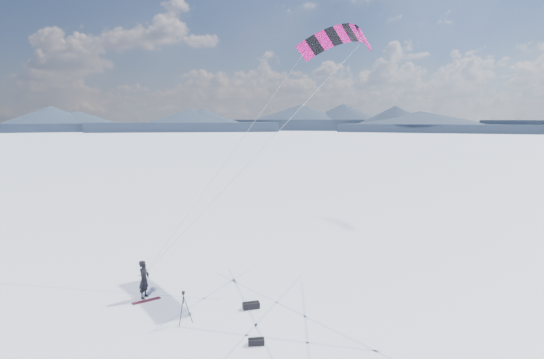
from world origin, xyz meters
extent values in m
plane|color=white|center=(0.00, 0.00, 0.00)|extent=(1800.00, 1800.00, 0.00)
cube|color=#1A2434|center=(188.09, 258.89, 2.98)|extent=(147.80, 124.57, 5.95)
cone|color=#1A2434|center=(188.09, 258.89, 5.95)|extent=(89.40, 89.40, 8.00)
cube|color=#1A2434|center=(98.89, 304.34, 2.98)|extent=(156.56, 89.15, 5.95)
cone|color=#1A2434|center=(98.89, 304.34, 5.95)|extent=(80.64, 80.64, 8.00)
cube|color=#1A2434|center=(0.00, 320.00, 2.98)|extent=(150.00, 45.00, 5.95)
cone|color=#1A2434|center=(0.00, 320.00, 5.95)|extent=(64.00, 64.00, 8.00)
cube|color=#1A2434|center=(-98.89, 304.34, 2.98)|extent=(156.56, 89.15, 5.95)
cone|color=#1A2434|center=(-98.89, 304.34, 5.95)|extent=(80.64, 80.64, 8.00)
cube|color=#ADC2E1|center=(-3.30, -1.70, 0.00)|extent=(3.52, 7.29, 0.01)
cube|color=#ADC2E1|center=(-1.60, 0.60, 0.00)|extent=(6.45, 7.79, 0.01)
cube|color=#ADC2E1|center=(0.10, 2.90, 0.00)|extent=(11.66, 3.07, 0.01)
cube|color=#ADC2E1|center=(1.80, -2.80, 0.00)|extent=(1.27, 5.91, 0.01)
cube|color=#ADC2E1|center=(3.50, -0.50, 0.00)|extent=(6.52, 4.83, 0.01)
cube|color=#ADC2E1|center=(5.20, 1.80, 0.00)|extent=(8.85, 4.87, 0.01)
imported|color=black|center=(-1.66, 2.66, 0.00)|extent=(0.68, 0.82, 1.91)
cube|color=maroon|center=(-1.55, 2.21, 0.02)|extent=(1.39, 0.82, 0.04)
cylinder|color=black|center=(0.43, -0.61, 0.62)|extent=(0.40, 0.05, 1.24)
cylinder|color=black|center=(0.16, -0.43, 0.62)|extent=(0.20, 0.37, 1.24)
cylinder|color=black|center=(0.14, -0.75, 0.62)|extent=(0.24, 0.35, 1.24)
cylinder|color=black|center=(0.24, -0.60, 1.06)|extent=(0.04, 0.04, 0.36)
cube|color=black|center=(0.24, -0.60, 1.29)|extent=(0.08, 0.08, 0.05)
cube|color=black|center=(0.24, -0.60, 1.39)|extent=(0.14, 0.10, 0.10)
cylinder|color=black|center=(0.24, -0.51, 1.39)|extent=(0.07, 0.10, 0.07)
cube|color=black|center=(3.35, 0.34, 0.15)|extent=(0.81, 0.44, 0.29)
cylinder|color=black|center=(3.35, 0.34, 0.31)|extent=(0.74, 0.14, 0.07)
cube|color=black|center=(3.02, -3.11, 0.12)|extent=(0.67, 0.38, 0.24)
cylinder|color=black|center=(3.02, -3.11, 0.26)|extent=(0.61, 0.14, 0.07)
cube|color=#D10971|center=(10.65, 5.09, 13.29)|extent=(1.06, 1.01, 1.34)
cube|color=black|center=(10.74, 5.72, 13.62)|extent=(0.94, 1.06, 1.27)
cube|color=#D10971|center=(10.72, 6.41, 13.87)|extent=(0.98, 1.07, 1.18)
cube|color=black|center=(10.58, 7.13, 14.03)|extent=(1.09, 1.07, 1.08)
cube|color=#D10971|center=(10.33, 7.84, 14.08)|extent=(1.18, 1.06, 0.98)
cube|color=black|center=(9.99, 8.50, 14.03)|extent=(1.26, 1.02, 1.08)
cube|color=#D10971|center=(9.56, 9.10, 13.87)|extent=(1.33, 0.96, 1.18)
cube|color=black|center=(9.07, 9.59, 13.62)|extent=(1.37, 0.87, 1.27)
cube|color=#D10971|center=(8.55, 9.95, 13.29)|extent=(1.40, 0.75, 1.34)
cylinder|color=#97979C|center=(4.49, 3.88, 7.24)|extent=(12.32, 2.45, 12.11)
cylinder|color=#97979C|center=(3.45, 6.31, 7.24)|extent=(10.23, 7.31, 12.11)
cylinder|color=black|center=(-1.66, 2.66, 1.19)|extent=(0.52, 0.25, 0.03)
camera|label=1|loc=(0.31, -19.80, 8.85)|focal=30.00mm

